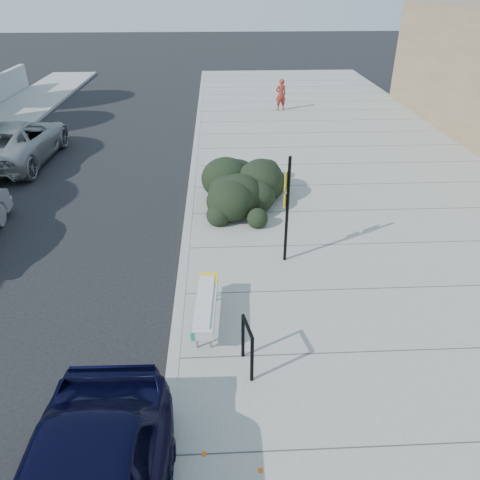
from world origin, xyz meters
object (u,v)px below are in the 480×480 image
object	(u,v)px
suv_silver	(16,142)
pedestrian	(281,95)
bike_rack	(247,343)
bench	(206,304)
sign_post	(287,204)

from	to	relation	value
suv_silver	pedestrian	xyz separation A→B (m)	(10.98, 6.89, 0.15)
suv_silver	bike_rack	bearing A→B (deg)	127.00
bench	pedestrian	size ratio (longest dim) A/B	1.23
suv_silver	pedestrian	world-z (taller)	pedestrian
sign_post	suv_silver	world-z (taller)	sign_post
bench	sign_post	bearing A→B (deg)	54.39
pedestrian	bike_rack	bearing A→B (deg)	66.77
sign_post	pedestrian	world-z (taller)	sign_post
suv_silver	pedestrian	bearing A→B (deg)	-145.88
bench	bike_rack	world-z (taller)	bike_rack
bike_rack	pedestrian	distance (m)	18.67
suv_silver	pedestrian	size ratio (longest dim) A/B	3.60
suv_silver	pedestrian	distance (m)	12.97
bench	bike_rack	xyz separation A→B (m)	(0.74, -1.29, 0.13)
bike_rack	suv_silver	bearing A→B (deg)	113.59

